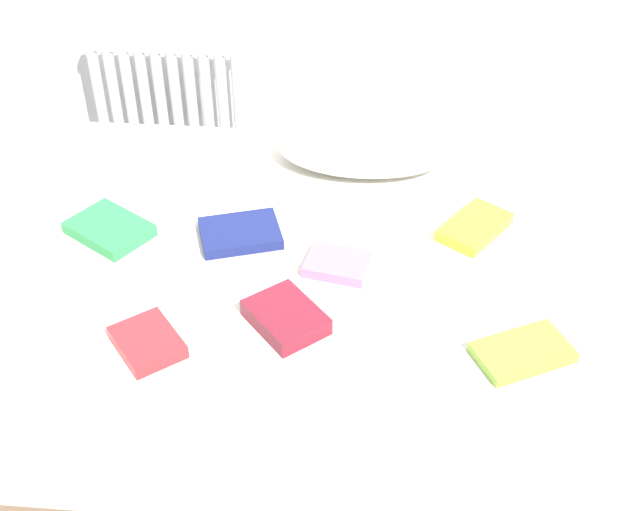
% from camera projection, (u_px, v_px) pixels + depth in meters
% --- Properties ---
extents(ground_plane, '(8.00, 8.00, 0.00)m').
position_uv_depth(ground_plane, '(319.00, 381.00, 2.71)').
color(ground_plane, '#9E998E').
extents(bed, '(2.00, 1.50, 0.50)m').
position_uv_depth(bed, '(319.00, 325.00, 2.56)').
color(bed, brown).
rests_on(bed, ground).
extents(radiator, '(0.63, 0.04, 0.52)m').
position_uv_depth(radiator, '(169.00, 101.00, 3.48)').
color(radiator, white).
rests_on(radiator, ground).
extents(pillow, '(0.57, 0.32, 0.12)m').
position_uv_depth(pillow, '(364.00, 148.00, 2.77)').
color(pillow, white).
rests_on(pillow, bed).
extents(textbook_green, '(0.29, 0.27, 0.04)m').
position_uv_depth(textbook_green, '(110.00, 229.00, 2.49)').
color(textbook_green, green).
rests_on(textbook_green, bed).
extents(textbook_yellow, '(0.24, 0.26, 0.04)m').
position_uv_depth(textbook_yellow, '(475.00, 227.00, 2.50)').
color(textbook_yellow, yellow).
rests_on(textbook_yellow, bed).
extents(textbook_pink, '(0.20, 0.17, 0.03)m').
position_uv_depth(textbook_pink, '(338.00, 264.00, 2.36)').
color(textbook_pink, pink).
rests_on(textbook_pink, bed).
extents(textbook_lime, '(0.28, 0.23, 0.03)m').
position_uv_depth(textbook_lime, '(523.00, 352.00, 2.09)').
color(textbook_lime, '#8CC638').
rests_on(textbook_lime, bed).
extents(textbook_red, '(0.22, 0.23, 0.04)m').
position_uv_depth(textbook_red, '(147.00, 342.00, 2.11)').
color(textbook_red, red).
rests_on(textbook_red, bed).
extents(textbook_navy, '(0.27, 0.24, 0.03)m').
position_uv_depth(textbook_navy, '(240.00, 233.00, 2.48)').
color(textbook_navy, navy).
rests_on(textbook_navy, bed).
extents(textbook_maroon, '(0.25, 0.26, 0.05)m').
position_uv_depth(textbook_maroon, '(286.00, 317.00, 2.18)').
color(textbook_maroon, maroon).
rests_on(textbook_maroon, bed).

